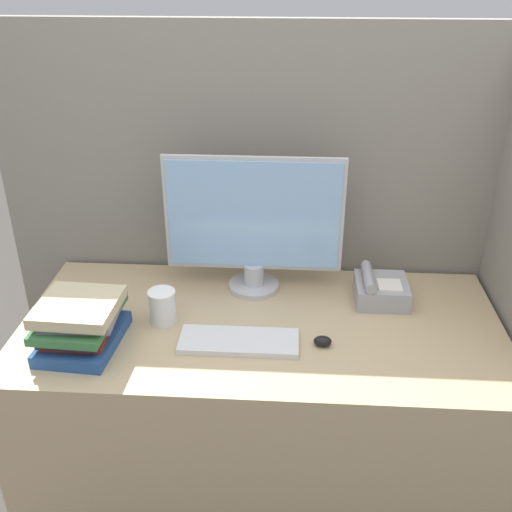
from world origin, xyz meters
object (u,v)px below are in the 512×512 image
Objects in this scene: coffee_cup at (162,307)px; desk_telephone at (380,290)px; keyboard at (239,341)px; mouse at (323,341)px; monitor at (254,225)px; book_stack at (81,322)px.

desk_telephone is (0.74, 0.18, -0.02)m from coffee_cup.
mouse is at bearing 1.96° from keyboard.
monitor reaches higher than desk_telephone.
coffee_cup is (-0.29, -0.24, -0.19)m from monitor.
monitor reaches higher than mouse.
desk_telephone reaches higher than mouse.
mouse is 0.49× the size of coffee_cup.
monitor is at bearing 36.52° from book_stack.
coffee_cup reaches higher than desk_telephone.
mouse is (0.24, -0.34, -0.24)m from monitor.
book_stack is at bearing -161.54° from desk_telephone.
keyboard is 1.17× the size of book_stack.
keyboard is at bearing -178.04° from mouse.
coffee_cup is 0.27m from book_stack.
monitor is at bearing 86.16° from keyboard.
book_stack is 1.02m from desk_telephone.
book_stack is at bearing -176.81° from keyboard.
book_stack reaches higher than desk_telephone.
book_stack reaches higher than coffee_cup.
book_stack is (-0.49, -0.03, 0.07)m from keyboard.
desk_telephone is at bearing -7.46° from monitor.
book_stack is 1.76× the size of desk_telephone.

